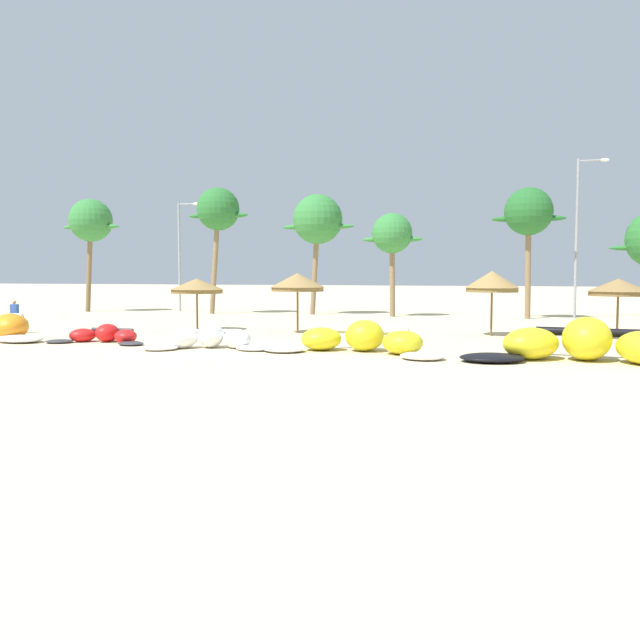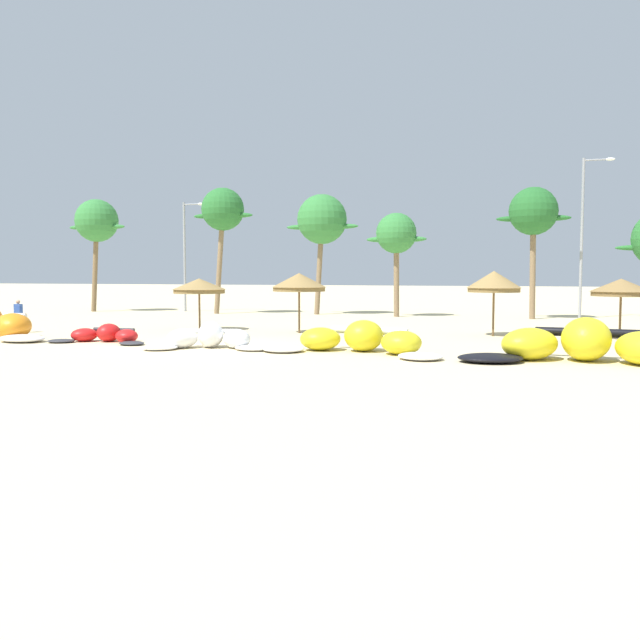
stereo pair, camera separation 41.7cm
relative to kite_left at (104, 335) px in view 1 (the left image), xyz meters
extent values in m
plane|color=beige|center=(4.74, -0.24, -0.30)|extent=(260.00, 260.00, 0.00)
ellipsoid|color=orange|center=(-4.76, 0.02, 0.28)|extent=(2.64, 2.64, 1.15)
ellipsoid|color=white|center=(-3.46, -0.93, -0.14)|extent=(2.40, 1.94, 0.31)
ellipsoid|color=#333338|center=(-1.66, -0.71, -0.22)|extent=(1.39, 1.27, 0.15)
ellipsoid|color=red|center=(-1.02, -0.03, -0.01)|extent=(1.40, 1.46, 0.57)
ellipsoid|color=red|center=(0.00, 0.24, 0.09)|extent=(0.94, 1.15, 0.77)
ellipsoid|color=red|center=(1.02, 0.00, -0.01)|extent=(1.41, 1.46, 0.57)
ellipsoid|color=#333338|center=(1.68, -0.67, -0.22)|extent=(1.37, 1.25, 0.15)
cylinder|color=#333338|center=(-0.01, 0.64, 0.18)|extent=(1.96, 0.20, 0.18)
cube|color=#333338|center=(0.00, 0.13, 0.09)|extent=(0.72, 0.42, 0.04)
ellipsoid|color=white|center=(3.73, -1.97, -0.20)|extent=(1.65, 1.55, 0.20)
ellipsoid|color=white|center=(4.21, -1.12, 0.08)|extent=(1.38, 1.59, 0.76)
ellipsoid|color=white|center=(5.18, -0.60, 0.21)|extent=(1.27, 1.53, 1.02)
ellipsoid|color=white|center=(6.28, -0.59, 0.08)|extent=(1.64, 1.61, 0.76)
ellipsoid|color=white|center=(7.11, -1.11, -0.20)|extent=(1.43, 1.10, 0.20)
cylinder|color=white|center=(5.06, -0.14, 0.31)|extent=(2.03, 0.68, 0.19)
cube|color=white|center=(5.21, -0.73, 0.21)|extent=(0.84, 0.65, 0.04)
ellipsoid|color=white|center=(8.40, -1.17, -0.18)|extent=(1.82, 1.73, 0.23)
ellipsoid|color=yellow|center=(9.56, -0.26, 0.14)|extent=(2.12, 2.13, 0.87)
ellipsoid|color=yellow|center=(11.19, -0.09, 0.29)|extent=(1.66, 1.75, 1.17)
ellipsoid|color=yellow|center=(12.72, -0.72, 0.14)|extent=(1.99, 2.05, 0.87)
ellipsoid|color=white|center=(13.57, -1.92, -0.18)|extent=(2.06, 2.01, 0.23)
cylinder|color=white|center=(11.27, 0.45, 0.43)|extent=(3.07, 0.72, 0.28)
cube|color=white|center=(11.17, -0.25, 0.29)|extent=(1.18, 0.72, 0.04)
ellipsoid|color=black|center=(15.86, -1.95, -0.15)|extent=(2.44, 2.05, 0.29)
ellipsoid|color=yellow|center=(17.09, -0.91, 0.24)|extent=(2.59, 2.64, 1.08)
ellipsoid|color=yellow|center=(18.89, -0.66, 0.43)|extent=(1.81, 2.28, 1.46)
cylinder|color=black|center=(18.97, 0.08, 0.58)|extent=(3.38, 0.67, 0.31)
cube|color=black|center=(18.86, -0.87, 0.43)|extent=(1.30, 0.89, 0.04)
cylinder|color=brown|center=(1.13, 6.46, 0.74)|extent=(0.10, 0.10, 2.08)
cone|color=olive|center=(1.13, 6.46, 2.07)|extent=(2.72, 2.72, 0.56)
cylinder|color=olive|center=(1.13, 6.46, 1.69)|extent=(2.59, 2.59, 0.20)
cylinder|color=brown|center=(6.51, 6.38, 0.82)|extent=(0.10, 0.10, 2.23)
cone|color=olive|center=(6.51, 6.38, 2.28)|extent=(2.66, 2.66, 0.69)
cylinder|color=olive|center=(6.51, 6.38, 1.84)|extent=(2.53, 2.53, 0.20)
cylinder|color=brown|center=(15.60, 7.45, 0.82)|extent=(0.10, 0.10, 2.23)
cone|color=olive|center=(15.60, 7.45, 2.33)|extent=(2.49, 2.49, 0.78)
cylinder|color=olive|center=(15.60, 7.45, 1.84)|extent=(2.36, 2.36, 0.20)
cylinder|color=brown|center=(20.98, 7.29, 0.76)|extent=(0.10, 0.10, 2.11)
cone|color=olive|center=(20.98, 7.29, 2.10)|extent=(2.60, 2.60, 0.57)
cylinder|color=brown|center=(20.98, 7.29, 1.71)|extent=(2.47, 2.47, 0.20)
cylinder|color=#383842|center=(-6.70, 2.64, 0.13)|extent=(0.24, 0.24, 0.85)
cube|color=#2D51A8|center=(-6.70, 2.64, 0.83)|extent=(0.36, 0.22, 0.56)
sphere|color=tan|center=(-6.70, 2.64, 1.22)|extent=(0.20, 0.20, 0.20)
cylinder|color=brown|center=(-14.08, 19.38, 3.13)|extent=(0.80, 0.36, 6.86)
sphere|color=#337A38|center=(-13.86, 19.38, 6.56)|extent=(3.20, 3.20, 3.20)
ellipsoid|color=#337A38|center=(-15.14, 19.38, 6.08)|extent=(2.24, 0.50, 0.36)
ellipsoid|color=#337A38|center=(-12.58, 19.38, 6.08)|extent=(2.24, 0.50, 0.36)
cylinder|color=#7F6647|center=(-3.88, 19.60, 3.43)|extent=(0.93, 0.36, 7.45)
sphere|color=#286B2D|center=(-3.59, 19.60, 7.15)|extent=(3.04, 3.04, 3.04)
ellipsoid|color=#286B2D|center=(-4.81, 19.60, 6.69)|extent=(2.12, 0.50, 0.36)
ellipsoid|color=#286B2D|center=(-2.38, 19.60, 6.69)|extent=(2.12, 0.50, 0.36)
cylinder|color=#7F6647|center=(3.22, 20.78, 3.04)|extent=(0.75, 0.36, 6.68)
sphere|color=#337A38|center=(3.41, 20.78, 6.38)|extent=(3.48, 3.48, 3.48)
ellipsoid|color=#337A38|center=(2.02, 20.78, 5.85)|extent=(2.43, 0.50, 0.36)
ellipsoid|color=#337A38|center=(4.80, 20.78, 5.85)|extent=(2.43, 0.50, 0.36)
cylinder|color=#7F6647|center=(8.86, 19.90, 2.48)|extent=(0.42, 0.36, 5.56)
sphere|color=#337A38|center=(8.83, 19.90, 5.26)|extent=(2.69, 2.69, 2.69)
ellipsoid|color=#337A38|center=(7.75, 19.90, 4.86)|extent=(1.88, 0.50, 0.36)
ellipsoid|color=#337A38|center=(9.90, 19.90, 4.86)|extent=(1.88, 0.50, 0.36)
cylinder|color=#7F6647|center=(17.52, 20.09, 3.11)|extent=(0.43, 0.36, 6.81)
sphere|color=#236028|center=(17.49, 20.09, 6.51)|extent=(3.02, 3.02, 3.02)
ellipsoid|color=#236028|center=(16.28, 20.09, 6.05)|extent=(2.12, 0.50, 0.36)
ellipsoid|color=#236028|center=(18.70, 20.09, 6.05)|extent=(2.12, 0.50, 0.36)
ellipsoid|color=#286B2D|center=(24.03, 23.68, 4.27)|extent=(2.62, 0.50, 0.36)
cylinder|color=gray|center=(-7.72, 21.57, 3.82)|extent=(0.18, 0.18, 8.24)
cylinder|color=gray|center=(-7.00, 21.57, 7.80)|extent=(1.43, 0.10, 0.10)
ellipsoid|color=silver|center=(-6.29, 21.57, 7.80)|extent=(0.56, 0.24, 0.20)
cylinder|color=gray|center=(20.48, 21.38, 4.79)|extent=(0.18, 0.18, 10.17)
cylinder|color=gray|center=(21.25, 21.38, 9.72)|extent=(1.55, 0.10, 0.10)
ellipsoid|color=silver|center=(22.03, 21.38, 9.72)|extent=(0.56, 0.24, 0.20)
camera|label=1|loc=(16.31, -24.44, 2.62)|focal=37.51mm
camera|label=2|loc=(16.72, -24.32, 2.62)|focal=37.51mm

